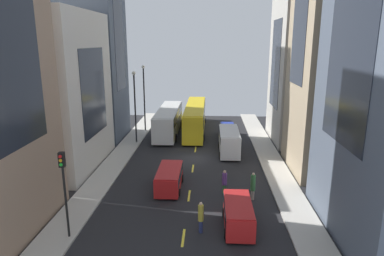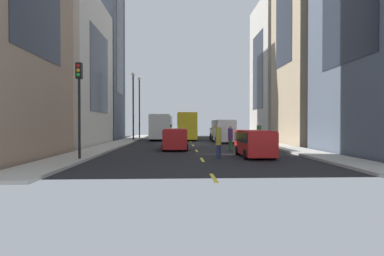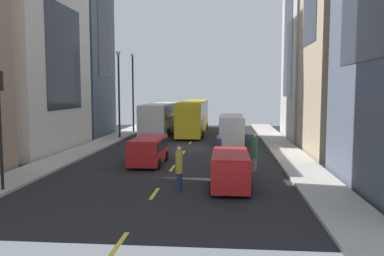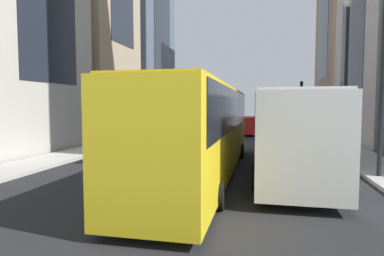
{
  "view_description": "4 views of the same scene",
  "coord_description": "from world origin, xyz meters",
  "px_view_note": "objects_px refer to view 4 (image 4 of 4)",
  "views": [
    {
      "loc": [
        1.52,
        -33.93,
        11.86
      ],
      "look_at": [
        -0.37,
        2.63,
        2.59
      ],
      "focal_mm": 32.09,
      "sensor_mm": 36.0,
      "label": 1
    },
    {
      "loc": [
        -1.34,
        -32.72,
        2.14
      ],
      "look_at": [
        0.05,
        0.92,
        1.68
      ],
      "focal_mm": 28.04,
      "sensor_mm": 36.0,
      "label": 2
    },
    {
      "loc": [
        3.28,
        -32.5,
        4.71
      ],
      "look_at": [
        0.33,
        0.91,
        1.54
      ],
      "focal_mm": 36.88,
      "sensor_mm": 36.0,
      "label": 3
    },
    {
      "loc": [
        -2.74,
        24.54,
        2.88
      ],
      "look_at": [
        1.89,
        3.15,
        1.34
      ],
      "focal_mm": 30.7,
      "sensor_mm": 36.0,
      "label": 4
    }
  ],
  "objects_px": {
    "pedestrian_crossing_near": "(189,121)",
    "pedestrian_crossing_mid": "(230,120)",
    "car_red_1": "(252,124)",
    "car_blue_0": "(137,142)",
    "car_red_2": "(209,121)",
    "traffic_light_near_corner": "(301,96)",
    "delivery_van_white": "(171,124)",
    "pedestrian_waiting_curb": "(207,123)",
    "city_bus_white": "(288,125)",
    "streetcar_yellow": "(205,123)"
  },
  "relations": [
    {
      "from": "streetcar_yellow",
      "to": "delivery_van_white",
      "type": "bearing_deg",
      "value": -66.15
    },
    {
      "from": "delivery_van_white",
      "to": "pedestrian_waiting_curb",
      "type": "relative_size",
      "value": 3.04
    },
    {
      "from": "traffic_light_near_corner",
      "to": "car_red_2",
      "type": "bearing_deg",
      "value": 10.32
    },
    {
      "from": "delivery_van_white",
      "to": "car_blue_0",
      "type": "xyz_separation_m",
      "value": [
        0.15,
        6.19,
        -0.59
      ]
    },
    {
      "from": "car_blue_0",
      "to": "traffic_light_near_corner",
      "type": "bearing_deg",
      "value": -114.88
    },
    {
      "from": "city_bus_white",
      "to": "pedestrian_waiting_curb",
      "type": "relative_size",
      "value": 6.14
    },
    {
      "from": "streetcar_yellow",
      "to": "car_red_1",
      "type": "relative_size",
      "value": 3.15
    },
    {
      "from": "delivery_van_white",
      "to": "pedestrian_crossing_near",
      "type": "bearing_deg",
      "value": -83.86
    },
    {
      "from": "car_red_1",
      "to": "pedestrian_crossing_near",
      "type": "relative_size",
      "value": 2.13
    },
    {
      "from": "streetcar_yellow",
      "to": "delivery_van_white",
      "type": "relative_size",
      "value": 2.42
    },
    {
      "from": "car_blue_0",
      "to": "car_red_2",
      "type": "height_order",
      "value": "car_red_2"
    },
    {
      "from": "delivery_van_white",
      "to": "pedestrian_waiting_curb",
      "type": "xyz_separation_m",
      "value": [
        -0.91,
        -10.41,
        -0.46
      ]
    },
    {
      "from": "delivery_van_white",
      "to": "car_red_1",
      "type": "relative_size",
      "value": 1.3
    },
    {
      "from": "delivery_van_white",
      "to": "car_red_2",
      "type": "height_order",
      "value": "delivery_van_white"
    },
    {
      "from": "traffic_light_near_corner",
      "to": "delivery_van_white",
      "type": "bearing_deg",
      "value": 58.18
    },
    {
      "from": "city_bus_white",
      "to": "pedestrian_crossing_near",
      "type": "xyz_separation_m",
      "value": [
        8.74,
        -19.1,
        -0.85
      ]
    },
    {
      "from": "traffic_light_near_corner",
      "to": "city_bus_white",
      "type": "bearing_deg",
      "value": 82.66
    },
    {
      "from": "city_bus_white",
      "to": "car_red_1",
      "type": "relative_size",
      "value": 2.62
    },
    {
      "from": "pedestrian_crossing_near",
      "to": "pedestrian_crossing_mid",
      "type": "xyz_separation_m",
      "value": [
        -3.86,
        -4.9,
        -0.04
      ]
    },
    {
      "from": "pedestrian_waiting_curb",
      "to": "pedestrian_crossing_mid",
      "type": "xyz_separation_m",
      "value": [
        -1.73,
        -5.79,
        0.06
      ]
    },
    {
      "from": "car_red_1",
      "to": "pedestrian_crossing_near",
      "type": "bearing_deg",
      "value": -14.16
    },
    {
      "from": "streetcar_yellow",
      "to": "car_blue_0",
      "type": "bearing_deg",
      "value": -35.84
    },
    {
      "from": "car_red_2",
      "to": "traffic_light_near_corner",
      "type": "bearing_deg",
      "value": -169.68
    },
    {
      "from": "streetcar_yellow",
      "to": "car_red_1",
      "type": "height_order",
      "value": "streetcar_yellow"
    },
    {
      "from": "streetcar_yellow",
      "to": "pedestrian_waiting_curb",
      "type": "relative_size",
      "value": 7.36
    },
    {
      "from": "pedestrian_crossing_mid",
      "to": "pedestrian_waiting_curb",
      "type": "bearing_deg",
      "value": -105.72
    },
    {
      "from": "car_red_2",
      "to": "car_red_1",
      "type": "bearing_deg",
      "value": 131.92
    },
    {
      "from": "delivery_van_white",
      "to": "pedestrian_waiting_curb",
      "type": "bearing_deg",
      "value": -95.0
    },
    {
      "from": "pedestrian_crossing_near",
      "to": "pedestrian_crossing_mid",
      "type": "height_order",
      "value": "pedestrian_crossing_near"
    },
    {
      "from": "city_bus_white",
      "to": "traffic_light_near_corner",
      "type": "xyz_separation_m",
      "value": [
        -3.23,
        -25.13,
        1.96
      ]
    },
    {
      "from": "car_blue_0",
      "to": "car_red_2",
      "type": "xyz_separation_m",
      "value": [
        -0.37,
        -21.6,
        0.09
      ]
    },
    {
      "from": "car_red_2",
      "to": "pedestrian_crossing_mid",
      "type": "distance_m",
      "value": 2.55
    },
    {
      "from": "pedestrian_waiting_curb",
      "to": "traffic_light_near_corner",
      "type": "distance_m",
      "value": 12.38
    },
    {
      "from": "pedestrian_waiting_curb",
      "to": "delivery_van_white",
      "type": "bearing_deg",
      "value": -37.36
    },
    {
      "from": "delivery_van_white",
      "to": "traffic_light_near_corner",
      "type": "distance_m",
      "value": 20.54
    },
    {
      "from": "car_blue_0",
      "to": "car_red_2",
      "type": "distance_m",
      "value": 21.6
    },
    {
      "from": "pedestrian_waiting_curb",
      "to": "car_red_1",
      "type": "bearing_deg",
      "value": 47.76
    },
    {
      "from": "traffic_light_near_corner",
      "to": "streetcar_yellow",
      "type": "bearing_deg",
      "value": 75.92
    },
    {
      "from": "pedestrian_crossing_mid",
      "to": "car_blue_0",
      "type": "bearing_deg",
      "value": -96.2
    },
    {
      "from": "streetcar_yellow",
      "to": "traffic_light_near_corner",
      "type": "relative_size",
      "value": 2.71
    },
    {
      "from": "traffic_light_near_corner",
      "to": "pedestrian_crossing_mid",
      "type": "bearing_deg",
      "value": 7.9
    },
    {
      "from": "pedestrian_crossing_near",
      "to": "city_bus_white",
      "type": "bearing_deg",
      "value": -24.29
    },
    {
      "from": "car_blue_0",
      "to": "pedestrian_crossing_mid",
      "type": "distance_m",
      "value": 22.57
    },
    {
      "from": "car_blue_0",
      "to": "pedestrian_crossing_near",
      "type": "height_order",
      "value": "pedestrian_crossing_near"
    },
    {
      "from": "pedestrian_crossing_mid",
      "to": "traffic_light_near_corner",
      "type": "relative_size",
      "value": 0.39
    },
    {
      "from": "car_red_1",
      "to": "pedestrian_waiting_curb",
      "type": "bearing_deg",
      "value": -9.88
    },
    {
      "from": "delivery_van_white",
      "to": "traffic_light_near_corner",
      "type": "bearing_deg",
      "value": -121.82
    },
    {
      "from": "delivery_van_white",
      "to": "pedestrian_waiting_curb",
      "type": "height_order",
      "value": "delivery_van_white"
    },
    {
      "from": "pedestrian_waiting_curb",
      "to": "pedestrian_crossing_near",
      "type": "height_order",
      "value": "pedestrian_crossing_near"
    },
    {
      "from": "car_blue_0",
      "to": "delivery_van_white",
      "type": "bearing_deg",
      "value": -91.4
    }
  ]
}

